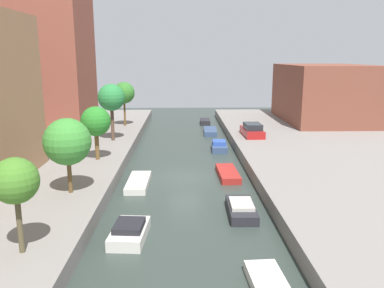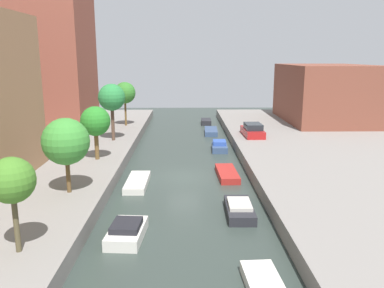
% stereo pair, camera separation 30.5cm
% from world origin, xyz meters
% --- Properties ---
extents(ground_plane, '(84.00, 84.00, 0.00)m').
position_xyz_m(ground_plane, '(0.00, 0.00, 0.00)').
color(ground_plane, '#2D3833').
extents(quay_right, '(20.00, 64.00, 1.00)m').
position_xyz_m(quay_right, '(15.00, 0.00, 0.50)').
color(quay_right, gray).
rests_on(quay_right, ground_plane).
extents(apartment_tower_far, '(10.00, 9.40, 24.60)m').
position_xyz_m(apartment_tower_far, '(-16.00, 16.50, 13.30)').
color(apartment_tower_far, brown).
rests_on(apartment_tower_far, quay_left).
extents(low_block_right, '(10.00, 14.70, 7.17)m').
position_xyz_m(low_block_right, '(18.00, 20.75, 4.59)').
color(low_block_right, brown).
rests_on(low_block_right, quay_right).
extents(street_tree_0, '(1.96, 1.96, 4.20)m').
position_xyz_m(street_tree_0, '(-7.14, -13.68, 4.18)').
color(street_tree_0, '#4E452D').
rests_on(street_tree_0, quay_left).
extents(street_tree_1, '(2.86, 2.86, 4.64)m').
position_xyz_m(street_tree_1, '(-7.14, -6.13, 4.20)').
color(street_tree_1, brown).
rests_on(street_tree_1, quay_left).
extents(street_tree_2, '(2.39, 2.39, 4.34)m').
position_xyz_m(street_tree_2, '(-7.14, 1.83, 4.11)').
color(street_tree_2, brown).
rests_on(street_tree_2, quay_left).
extents(street_tree_3, '(2.63, 2.63, 5.61)m').
position_xyz_m(street_tree_3, '(-7.14, 9.25, 5.24)').
color(street_tree_3, '#503A2C').
rests_on(street_tree_3, quay_left).
extents(street_tree_4, '(2.55, 2.55, 5.23)m').
position_xyz_m(street_tree_4, '(-7.14, 17.77, 4.93)').
color(street_tree_4, brown).
rests_on(street_tree_4, quay_left).
extents(parked_car, '(2.02, 4.43, 1.37)m').
position_xyz_m(parked_car, '(7.17, 11.13, 1.57)').
color(parked_car, maroon).
rests_on(parked_car, quay_right).
extents(moored_boat_left_1, '(1.93, 3.29, 0.92)m').
position_xyz_m(moored_boat_left_1, '(-2.97, -10.52, 0.39)').
color(moored_boat_left_1, beige).
rests_on(moored_boat_left_1, ground_plane).
extents(moored_boat_left_2, '(1.55, 4.42, 0.45)m').
position_xyz_m(moored_boat_left_2, '(-3.45, -1.92, 0.23)').
color(moored_boat_left_2, beige).
rests_on(moored_boat_left_2, ground_plane).
extents(moored_boat_right_1, '(1.62, 3.71, 0.77)m').
position_xyz_m(moored_boat_right_1, '(3.27, -7.45, 0.34)').
color(moored_boat_right_1, '#232328').
rests_on(moored_boat_right_1, ground_plane).
extents(moored_boat_right_2, '(1.60, 4.32, 0.49)m').
position_xyz_m(moored_boat_right_2, '(3.33, 0.06, 0.24)').
color(moored_boat_right_2, maroon).
rests_on(moored_boat_right_2, ground_plane).
extents(moored_boat_right_3, '(1.61, 3.09, 0.99)m').
position_xyz_m(moored_boat_right_3, '(3.48, 8.77, 0.41)').
color(moored_boat_right_3, '#33476B').
rests_on(moored_boat_right_3, ground_plane).
extents(moored_boat_right_4, '(1.68, 4.29, 0.57)m').
position_xyz_m(moored_boat_right_4, '(3.19, 17.50, 0.28)').
color(moored_boat_right_4, '#33476B').
rests_on(moored_boat_right_4, ground_plane).
extents(moored_boat_right_5, '(1.38, 3.10, 0.65)m').
position_xyz_m(moored_boat_right_5, '(2.97, 24.44, 0.32)').
color(moored_boat_right_5, '#232328').
rests_on(moored_boat_right_5, ground_plane).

